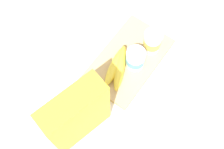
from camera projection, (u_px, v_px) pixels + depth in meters
name	position (u px, v px, depth m)	size (l,w,h in m)	color
ground_plane	(128.00, 61.00, 1.12)	(2.40, 2.40, 0.00)	silver
cutting_board	(129.00, 60.00, 1.12)	(0.34, 0.20, 0.02)	tan
cereal_box	(76.00, 116.00, 0.90)	(0.20, 0.07, 0.28)	yellow
yogurt_cup_front	(152.00, 42.00, 1.08)	(0.07, 0.07, 0.10)	white
yogurt_cup_back	(135.00, 59.00, 1.06)	(0.07, 0.07, 0.09)	white
banana_bunch	(118.00, 67.00, 1.07)	(0.18, 0.11, 0.04)	yellow
spoon	(146.00, 11.00, 1.21)	(0.05, 0.13, 0.01)	silver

